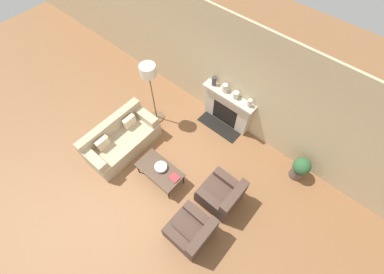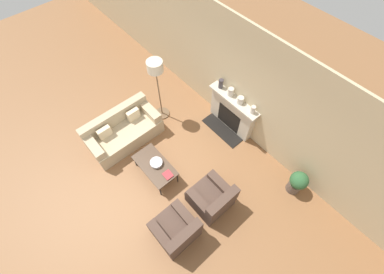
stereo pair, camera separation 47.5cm
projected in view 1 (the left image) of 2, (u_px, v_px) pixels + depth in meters
ground_plane at (165, 192)px, 5.85m from camera, size 18.00×18.00×0.00m
wall_back at (242, 82)px, 5.72m from camera, size 18.00×0.06×2.90m
fireplace at (227, 109)px, 6.51m from camera, size 1.41×0.59×1.04m
couch at (121, 140)px, 6.25m from camera, size 0.85×1.80×0.81m
armchair_near at (191, 231)px, 5.09m from camera, size 0.81×0.78×0.83m
armchair_far at (222, 195)px, 5.49m from camera, size 0.81×0.78×0.83m
coffee_table at (160, 170)px, 5.71m from camera, size 1.06×0.57×0.42m
bowl at (161, 167)px, 5.66m from camera, size 0.28×0.28×0.09m
book at (174, 178)px, 5.57m from camera, size 0.21×0.19×0.02m
floor_lamp at (149, 78)px, 5.76m from camera, size 0.40×0.40×1.82m
mantel_vase_left at (214, 81)px, 6.14m from camera, size 0.11×0.11×0.24m
mantel_vase_center_left at (225, 88)px, 6.04m from camera, size 0.14×0.14×0.21m
mantel_vase_center_right at (236, 95)px, 5.95m from camera, size 0.15×0.15×0.17m
mantel_vase_right at (249, 103)px, 5.80m from camera, size 0.11×0.11×0.20m
potted_plant at (300, 168)px, 5.76m from camera, size 0.39×0.39×0.68m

